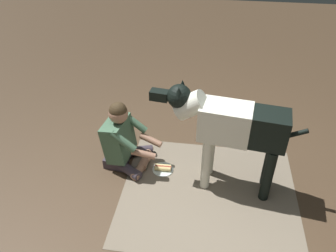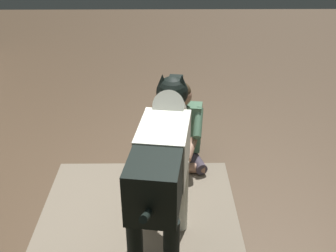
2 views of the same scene
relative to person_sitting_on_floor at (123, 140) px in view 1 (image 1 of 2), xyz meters
name	(u,v)px [view 1 (image 1 of 2)]	position (x,y,z in m)	size (l,w,h in m)	color
ground_plane	(184,193)	(-0.74, 0.38, -0.33)	(14.85, 14.85, 0.00)	#473524
area_rug	(209,194)	(-0.99, 0.36, -0.33)	(1.82, 1.60, 0.01)	#736756
person_sitting_on_floor	(123,140)	(0.00, 0.00, 0.00)	(0.66, 0.57, 0.81)	#38313B
large_dog	(230,126)	(-1.14, 0.16, 0.42)	(1.51, 0.42, 1.15)	silver
hot_dog_on_plate	(163,168)	(-0.46, 0.06, -0.31)	(0.24, 0.24, 0.06)	silver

